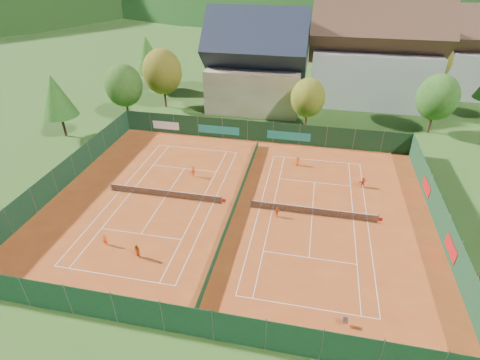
% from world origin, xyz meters
% --- Properties ---
extents(ground, '(600.00, 600.00, 0.00)m').
position_xyz_m(ground, '(0.00, 0.00, -0.02)').
color(ground, '#2C531A').
rests_on(ground, ground).
extents(clay_pad, '(40.00, 32.00, 0.01)m').
position_xyz_m(clay_pad, '(0.00, 0.00, 0.01)').
color(clay_pad, '#AC4519').
rests_on(clay_pad, ground).
extents(court_markings_left, '(11.03, 23.83, 0.00)m').
position_xyz_m(court_markings_left, '(-8.00, 0.00, 0.01)').
color(court_markings_left, white).
rests_on(court_markings_left, ground).
extents(court_markings_right, '(11.03, 23.83, 0.00)m').
position_xyz_m(court_markings_right, '(8.00, 0.00, 0.01)').
color(court_markings_right, white).
rests_on(court_markings_right, ground).
extents(tennis_net_left, '(13.30, 0.10, 1.02)m').
position_xyz_m(tennis_net_left, '(-7.85, 0.00, 0.51)').
color(tennis_net_left, '#59595B').
rests_on(tennis_net_left, ground).
extents(tennis_net_right, '(13.30, 0.10, 1.02)m').
position_xyz_m(tennis_net_right, '(8.15, 0.00, 0.51)').
color(tennis_net_right, '#59595B').
rests_on(tennis_net_right, ground).
extents(court_divider, '(0.03, 28.80, 1.00)m').
position_xyz_m(court_divider, '(0.00, 0.00, 0.50)').
color(court_divider, '#14381D').
rests_on(court_divider, ground).
extents(fence_north, '(40.00, 0.10, 3.00)m').
position_xyz_m(fence_north, '(-0.46, 15.99, 1.47)').
color(fence_north, '#12331B').
rests_on(fence_north, ground).
extents(fence_south, '(40.00, 0.04, 3.00)m').
position_xyz_m(fence_south, '(0.00, -16.00, 1.50)').
color(fence_south, '#153C21').
rests_on(fence_south, ground).
extents(fence_west, '(0.04, 32.00, 3.00)m').
position_xyz_m(fence_west, '(-20.00, 0.00, 1.50)').
color(fence_west, '#163C23').
rests_on(fence_west, ground).
extents(fence_east, '(0.09, 32.00, 3.00)m').
position_xyz_m(fence_east, '(20.00, 0.05, 1.48)').
color(fence_east, '#13351D').
rests_on(fence_east, ground).
extents(chalet, '(16.20, 12.00, 16.00)m').
position_xyz_m(chalet, '(-3.00, 30.00, 6.62)').
color(chalet, beige).
rests_on(chalet, ground).
extents(hotel_block_a, '(21.60, 11.00, 17.25)m').
position_xyz_m(hotel_block_a, '(16.00, 36.00, 7.38)').
color(hotel_block_a, silver).
rests_on(hotel_block_a, ground).
extents(hotel_block_b, '(17.28, 10.00, 15.50)m').
position_xyz_m(hotel_block_b, '(30.00, 44.00, 6.62)').
color(hotel_block_b, silver).
rests_on(hotel_block_b, ground).
extents(tree_west_front, '(5.72, 5.72, 8.69)m').
position_xyz_m(tree_west_front, '(-22.00, 20.00, 5.39)').
color(tree_west_front, '#442F18').
rests_on(tree_west_front, ground).
extents(tree_west_mid, '(6.44, 6.44, 9.78)m').
position_xyz_m(tree_west_mid, '(-18.00, 26.00, 6.07)').
color(tree_west_mid, '#442818').
rests_on(tree_west_mid, ground).
extents(tree_west_back, '(5.60, 5.60, 10.00)m').
position_xyz_m(tree_west_back, '(-24.00, 34.00, 6.74)').
color(tree_west_back, '#4A2B1A').
rests_on(tree_west_back, ground).
extents(tree_center, '(5.01, 5.01, 7.60)m').
position_xyz_m(tree_center, '(6.00, 22.00, 4.72)').
color(tree_center, '#473319').
rests_on(tree_center, ground).
extents(tree_east_front, '(5.72, 5.72, 8.69)m').
position_xyz_m(tree_east_front, '(24.00, 24.00, 5.39)').
color(tree_east_front, '#432B18').
rests_on(tree_east_front, ground).
extents(tree_west_side, '(5.04, 5.04, 9.00)m').
position_xyz_m(tree_west_side, '(-28.00, 12.00, 6.06)').
color(tree_west_side, '#422517').
rests_on(tree_west_side, ground).
extents(tree_east_back, '(7.15, 7.15, 10.86)m').
position_xyz_m(tree_east_back, '(26.00, 40.00, 6.74)').
color(tree_east_back, '#432817').
rests_on(tree_east_back, ground).
extents(mountain_backdrop, '(820.00, 530.00, 242.00)m').
position_xyz_m(mountain_backdrop, '(28.54, 233.48, -39.64)').
color(mountain_backdrop, black).
rests_on(mountain_backdrop, ground).
extents(ball_hopper, '(0.34, 0.34, 0.80)m').
position_xyz_m(ball_hopper, '(10.84, -12.94, 0.56)').
color(ball_hopper, slate).
rests_on(ball_hopper, ground).
extents(loose_ball_0, '(0.07, 0.07, 0.07)m').
position_xyz_m(loose_ball_0, '(-10.59, -6.53, 0.03)').
color(loose_ball_0, '#CCD833').
rests_on(loose_ball_0, ground).
extents(loose_ball_1, '(0.07, 0.07, 0.07)m').
position_xyz_m(loose_ball_1, '(4.69, -8.07, 0.03)').
color(loose_ball_1, '#CCD833').
rests_on(loose_ball_1, ground).
extents(loose_ball_2, '(0.07, 0.07, 0.07)m').
position_xyz_m(loose_ball_2, '(-0.74, 4.33, 0.03)').
color(loose_ball_2, '#CCD833').
rests_on(loose_ball_2, ground).
extents(player_left_near, '(0.47, 0.32, 1.24)m').
position_xyz_m(player_left_near, '(-10.47, -8.49, 0.62)').
color(player_left_near, '#F75815').
rests_on(player_left_near, ground).
extents(player_left_mid, '(0.90, 0.83, 1.48)m').
position_xyz_m(player_left_mid, '(-6.84, -9.51, 0.74)').
color(player_left_mid, '#D64E13').
rests_on(player_left_mid, ground).
extents(player_left_far, '(0.88, 0.50, 1.36)m').
position_xyz_m(player_left_far, '(-6.29, 4.88, 0.68)').
color(player_left_far, '#D34612').
rests_on(player_left_far, ground).
extents(player_right_near, '(0.73, 0.63, 1.18)m').
position_xyz_m(player_right_near, '(4.46, -1.03, 0.59)').
color(player_right_near, '#E85814').
rests_on(player_right_near, ground).
extents(player_right_far_a, '(0.68, 0.49, 1.29)m').
position_xyz_m(player_right_far_a, '(5.71, 10.04, 0.64)').
color(player_right_far_a, '#D25712').
rests_on(player_right_far_a, ground).
extents(player_right_far_b, '(1.19, 0.85, 1.24)m').
position_xyz_m(player_right_far_b, '(13.39, 6.56, 0.62)').
color(player_right_far_b, '#D54212').
rests_on(player_right_far_b, ground).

